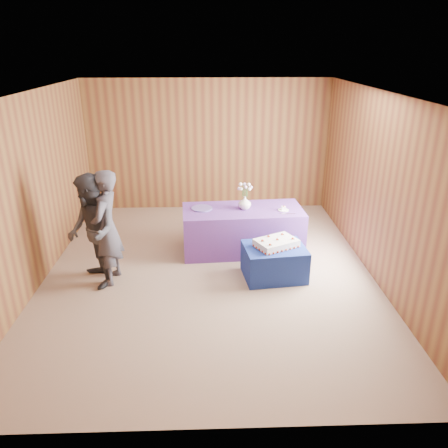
{
  "coord_description": "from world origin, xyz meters",
  "views": [
    {
      "loc": [
        0.03,
        -6.01,
        3.28
      ],
      "look_at": [
        0.24,
        0.1,
        0.78
      ],
      "focal_mm": 35.0,
      "sensor_mm": 36.0,
      "label": 1
    }
  ],
  "objects_px": {
    "guest_right": "(92,232)",
    "cake_table": "(274,262)",
    "guest_left": "(106,228)",
    "serving_table": "(242,230)",
    "sheet_cake": "(276,243)",
    "vase": "(245,203)"
  },
  "relations": [
    {
      "from": "vase",
      "to": "cake_table",
      "type": "bearing_deg",
      "value": -68.71
    },
    {
      "from": "sheet_cake",
      "to": "vase",
      "type": "height_order",
      "value": "vase"
    },
    {
      "from": "vase",
      "to": "guest_right",
      "type": "height_order",
      "value": "guest_right"
    },
    {
      "from": "guest_left",
      "to": "guest_right",
      "type": "relative_size",
      "value": 1.02
    },
    {
      "from": "serving_table",
      "to": "guest_right",
      "type": "height_order",
      "value": "guest_right"
    },
    {
      "from": "guest_left",
      "to": "guest_right",
      "type": "height_order",
      "value": "guest_left"
    },
    {
      "from": "sheet_cake",
      "to": "guest_right",
      "type": "relative_size",
      "value": 0.44
    },
    {
      "from": "sheet_cake",
      "to": "guest_left",
      "type": "xyz_separation_m",
      "value": [
        -2.47,
        -0.06,
        0.3
      ]
    },
    {
      "from": "serving_table",
      "to": "guest_left",
      "type": "bearing_deg",
      "value": -157.55
    },
    {
      "from": "cake_table",
      "to": "sheet_cake",
      "type": "bearing_deg",
      "value": 41.14
    },
    {
      "from": "cake_table",
      "to": "serving_table",
      "type": "bearing_deg",
      "value": 106.0
    },
    {
      "from": "sheet_cake",
      "to": "guest_right",
      "type": "height_order",
      "value": "guest_right"
    },
    {
      "from": "guest_right",
      "to": "cake_table",
      "type": "bearing_deg",
      "value": 66.54
    },
    {
      "from": "vase",
      "to": "sheet_cake",
      "type": "bearing_deg",
      "value": -67.16
    },
    {
      "from": "cake_table",
      "to": "sheet_cake",
      "type": "height_order",
      "value": "sheet_cake"
    },
    {
      "from": "cake_table",
      "to": "vase",
      "type": "relative_size",
      "value": 4.12
    },
    {
      "from": "serving_table",
      "to": "vase",
      "type": "height_order",
      "value": "vase"
    },
    {
      "from": "cake_table",
      "to": "guest_left",
      "type": "xyz_separation_m",
      "value": [
        -2.45,
        -0.04,
        0.6
      ]
    },
    {
      "from": "cake_table",
      "to": "guest_left",
      "type": "distance_m",
      "value": 2.53
    },
    {
      "from": "sheet_cake",
      "to": "guest_left",
      "type": "height_order",
      "value": "guest_left"
    },
    {
      "from": "serving_table",
      "to": "sheet_cake",
      "type": "xyz_separation_m",
      "value": [
        0.43,
        -0.94,
        0.18
      ]
    },
    {
      "from": "serving_table",
      "to": "guest_right",
      "type": "distance_m",
      "value": 2.52
    }
  ]
}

